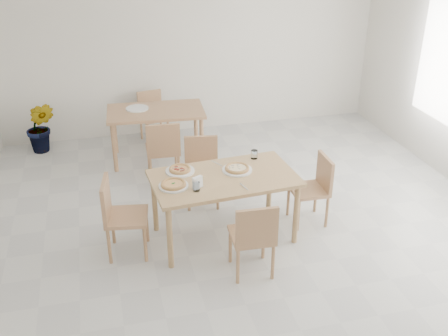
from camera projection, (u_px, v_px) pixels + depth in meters
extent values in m
plane|color=beige|center=(256.00, 246.00, 5.72)|extent=(7.00, 7.00, 0.00)
plane|color=silver|center=(191.00, 44.00, 8.12)|extent=(6.00, 0.00, 6.00)
cube|color=tan|center=(224.00, 178.00, 5.57)|extent=(1.59, 0.98, 0.04)
cylinder|color=tan|center=(170.00, 238.00, 5.23)|extent=(0.06, 0.06, 0.71)
cylinder|color=tan|center=(296.00, 214.00, 5.63)|extent=(0.06, 0.06, 0.71)
cylinder|color=tan|center=(155.00, 203.00, 5.85)|extent=(0.06, 0.06, 0.71)
cylinder|color=tan|center=(269.00, 184.00, 6.24)|extent=(0.06, 0.06, 0.71)
cube|color=tan|center=(252.00, 235.00, 5.15)|extent=(0.43, 0.43, 0.04)
cube|color=tan|center=(257.00, 227.00, 4.89)|extent=(0.41, 0.06, 0.39)
cylinder|color=tan|center=(263.00, 242.00, 5.44)|extent=(0.04, 0.04, 0.40)
cylinder|color=tan|center=(230.00, 246.00, 5.38)|extent=(0.04, 0.04, 0.40)
cylinder|color=tan|center=(273.00, 262.00, 5.13)|extent=(0.04, 0.04, 0.40)
cylinder|color=tan|center=(238.00, 266.00, 5.07)|extent=(0.04, 0.04, 0.40)
cube|color=tan|center=(202.00, 173.00, 6.37)|extent=(0.47, 0.47, 0.04)
cube|color=tan|center=(201.00, 151.00, 6.43)|extent=(0.41, 0.10, 0.39)
cylinder|color=tan|center=(189.00, 196.00, 6.29)|extent=(0.03, 0.03, 0.40)
cylinder|color=tan|center=(218.00, 195.00, 6.32)|extent=(0.03, 0.03, 0.40)
cylinder|color=tan|center=(188.00, 183.00, 6.61)|extent=(0.03, 0.03, 0.40)
cylinder|color=tan|center=(215.00, 181.00, 6.63)|extent=(0.03, 0.03, 0.40)
cube|color=tan|center=(127.00, 217.00, 5.43)|extent=(0.49, 0.49, 0.04)
cube|color=tan|center=(106.00, 199.00, 5.31)|extent=(0.11, 0.43, 0.41)
cylinder|color=tan|center=(145.00, 244.00, 5.38)|extent=(0.04, 0.04, 0.42)
cylinder|color=tan|center=(147.00, 225.00, 5.71)|extent=(0.04, 0.04, 0.42)
cylinder|color=tan|center=(109.00, 246.00, 5.35)|extent=(0.04, 0.04, 0.42)
cylinder|color=tan|center=(113.00, 227.00, 5.68)|extent=(0.04, 0.04, 0.42)
cube|color=tan|center=(308.00, 190.00, 5.99)|extent=(0.41, 0.41, 0.04)
cube|color=tan|center=(325.00, 172.00, 5.93)|extent=(0.05, 0.40, 0.38)
cylinder|color=tan|center=(288.00, 201.00, 6.21)|extent=(0.03, 0.03, 0.39)
cylinder|color=tan|center=(298.00, 216.00, 5.91)|extent=(0.03, 0.03, 0.39)
cylinder|color=tan|center=(316.00, 197.00, 6.27)|extent=(0.03, 0.03, 0.39)
cylinder|color=tan|center=(327.00, 212.00, 5.97)|extent=(0.03, 0.03, 0.39)
cylinder|color=white|center=(173.00, 186.00, 5.36)|extent=(0.31, 0.31, 0.02)
cylinder|color=white|center=(237.00, 170.00, 5.68)|extent=(0.33, 0.33, 0.02)
cylinder|color=white|center=(180.00, 171.00, 5.66)|extent=(0.31, 0.31, 0.02)
cylinder|color=tan|center=(173.00, 185.00, 5.35)|extent=(0.28, 0.28, 0.01)
torus|color=tan|center=(173.00, 184.00, 5.35)|extent=(0.28, 0.28, 0.03)
cylinder|color=#C96423|center=(173.00, 184.00, 5.35)|extent=(0.21, 0.21, 0.01)
ellipsoid|color=#17651E|center=(173.00, 183.00, 5.34)|extent=(0.05, 0.04, 0.01)
cylinder|color=tan|center=(237.00, 169.00, 5.68)|extent=(0.32, 0.32, 0.01)
torus|color=tan|center=(237.00, 168.00, 5.67)|extent=(0.32, 0.32, 0.03)
cylinder|color=white|center=(237.00, 168.00, 5.67)|extent=(0.25, 0.25, 0.01)
cylinder|color=tan|center=(180.00, 170.00, 5.65)|extent=(0.30, 0.30, 0.01)
torus|color=tan|center=(180.00, 169.00, 5.65)|extent=(0.31, 0.31, 0.03)
cylinder|color=#C96423|center=(180.00, 169.00, 5.65)|extent=(0.23, 0.23, 0.01)
cylinder|color=white|center=(254.00, 154.00, 5.94)|extent=(0.08, 0.08, 0.10)
cylinder|color=white|center=(196.00, 186.00, 5.27)|extent=(0.07, 0.07, 0.09)
cube|color=silver|center=(198.00, 188.00, 5.33)|extent=(0.13, 0.10, 0.01)
cube|color=white|center=(198.00, 182.00, 5.30)|extent=(0.11, 0.09, 0.12)
cube|color=silver|center=(217.00, 163.00, 5.84)|extent=(0.10, 0.17, 0.01)
cube|color=silver|center=(244.00, 187.00, 5.35)|extent=(0.05, 0.17, 0.01)
cube|color=tan|center=(156.00, 111.00, 7.38)|extent=(1.40, 0.86, 0.04)
cylinder|color=tan|center=(114.00, 148.00, 7.17)|extent=(0.06, 0.06, 0.71)
cylinder|color=tan|center=(202.00, 142.00, 7.37)|extent=(0.06, 0.06, 0.71)
cylinder|color=tan|center=(115.00, 131.00, 7.73)|extent=(0.06, 0.06, 0.71)
cylinder|color=tan|center=(196.00, 125.00, 7.92)|extent=(0.06, 0.06, 0.71)
cube|color=tan|center=(163.00, 149.00, 6.92)|extent=(0.45, 0.45, 0.04)
cube|color=tan|center=(163.00, 140.00, 6.65)|extent=(0.43, 0.07, 0.41)
cylinder|color=tan|center=(176.00, 158.00, 7.22)|extent=(0.04, 0.04, 0.42)
cylinder|color=tan|center=(149.00, 160.00, 7.15)|extent=(0.04, 0.04, 0.42)
cylinder|color=tan|center=(179.00, 170.00, 6.89)|extent=(0.04, 0.04, 0.42)
cylinder|color=tan|center=(151.00, 172.00, 6.83)|extent=(0.04, 0.04, 0.42)
cube|color=tan|center=(154.00, 118.00, 8.10)|extent=(0.45, 0.45, 0.04)
cube|color=tan|center=(149.00, 102.00, 8.15)|extent=(0.38, 0.11, 0.36)
cylinder|color=tan|center=(148.00, 135.00, 7.99)|extent=(0.03, 0.03, 0.37)
cylinder|color=tan|center=(168.00, 132.00, 8.12)|extent=(0.03, 0.03, 0.37)
cylinder|color=tan|center=(141.00, 128.00, 8.26)|extent=(0.03, 0.03, 0.37)
cylinder|color=tan|center=(161.00, 125.00, 8.39)|extent=(0.03, 0.03, 0.37)
cylinder|color=white|center=(137.00, 108.00, 7.40)|extent=(0.32, 0.32, 0.02)
imported|color=#1C5E1F|center=(41.00, 127.00, 7.75)|extent=(0.50, 0.43, 0.78)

